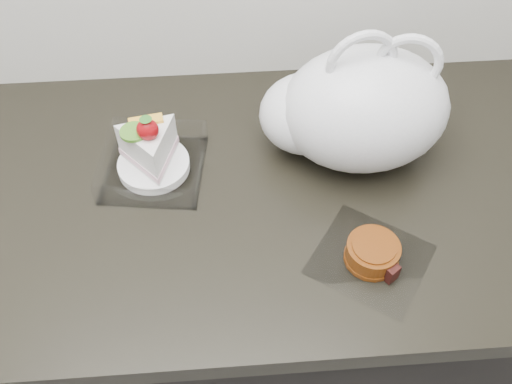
{
  "coord_description": "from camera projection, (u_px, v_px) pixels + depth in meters",
  "views": [
    {
      "loc": [
        0.15,
        1.06,
        1.66
      ],
      "look_at": [
        0.2,
        1.64,
        0.94
      ],
      "focal_mm": 40.0,
      "sensor_mm": 36.0,
      "label": 1
    }
  ],
  "objects": [
    {
      "name": "cake_tray",
      "position": [
        152.0,
        156.0,
        0.98
      ],
      "size": [
        0.19,
        0.19,
        0.13
      ],
      "rotation": [
        0.0,
        0.0,
        -0.14
      ],
      "color": "white",
      "rests_on": "counter"
    },
    {
      "name": "counter",
      "position": [
        171.0,
        315.0,
        1.32
      ],
      "size": [
        2.04,
        0.64,
        0.9
      ],
      "color": "black",
      "rests_on": "ground"
    },
    {
      "name": "mooncake_wrap",
      "position": [
        373.0,
        254.0,
        0.88
      ],
      "size": [
        0.22,
        0.22,
        0.04
      ],
      "rotation": [
        0.0,
        0.0,
        -0.43
      ],
      "color": "white",
      "rests_on": "counter"
    },
    {
      "name": "plastic_bag",
      "position": [
        353.0,
        109.0,
        0.96
      ],
      "size": [
        0.32,
        0.23,
        0.26
      ],
      "rotation": [
        0.0,
        0.0,
        -0.02
      ],
      "color": "white",
      "rests_on": "counter"
    }
  ]
}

